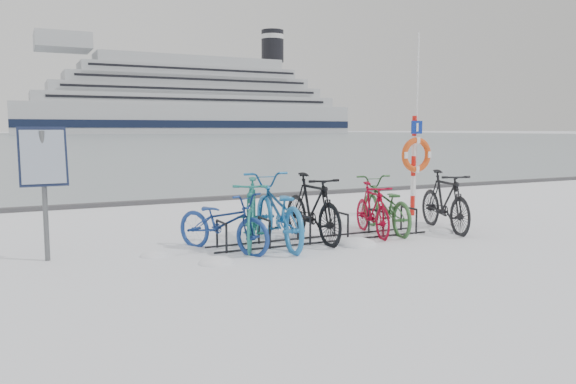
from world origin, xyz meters
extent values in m
plane|color=white|center=(0.00, 0.00, 0.00)|extent=(900.00, 900.00, 0.00)
cube|color=#97A3AB|center=(0.00, 155.00, 0.01)|extent=(400.00, 298.00, 0.02)
cube|color=#3F3F42|center=(0.00, 5.90, 0.05)|extent=(400.00, 0.25, 0.10)
cylinder|color=black|center=(-1.80, -0.22, 0.22)|extent=(0.04, 0.04, 0.44)
cylinder|color=black|center=(-1.80, 0.22, 0.22)|extent=(0.04, 0.04, 0.44)
cylinder|color=black|center=(-1.80, 0.00, 0.44)|extent=(0.04, 0.44, 0.04)
cylinder|color=black|center=(-1.08, -0.22, 0.22)|extent=(0.04, 0.04, 0.44)
cylinder|color=black|center=(-1.08, 0.22, 0.22)|extent=(0.04, 0.04, 0.44)
cylinder|color=black|center=(-1.08, 0.00, 0.44)|extent=(0.04, 0.44, 0.04)
cylinder|color=black|center=(-0.36, -0.22, 0.22)|extent=(0.04, 0.04, 0.44)
cylinder|color=black|center=(-0.36, 0.22, 0.22)|extent=(0.04, 0.04, 0.44)
cylinder|color=black|center=(-0.36, 0.00, 0.44)|extent=(0.04, 0.44, 0.04)
cylinder|color=black|center=(0.36, -0.22, 0.22)|extent=(0.04, 0.04, 0.44)
cylinder|color=black|center=(0.36, 0.22, 0.22)|extent=(0.04, 0.04, 0.44)
cylinder|color=black|center=(0.36, 0.00, 0.44)|extent=(0.04, 0.44, 0.04)
cylinder|color=black|center=(1.08, -0.22, 0.22)|extent=(0.04, 0.04, 0.44)
cylinder|color=black|center=(1.08, 0.22, 0.22)|extent=(0.04, 0.04, 0.44)
cylinder|color=black|center=(1.08, 0.00, 0.44)|extent=(0.04, 0.44, 0.04)
cylinder|color=black|center=(1.80, -0.22, 0.22)|extent=(0.04, 0.04, 0.44)
cylinder|color=black|center=(1.80, 0.22, 0.22)|extent=(0.04, 0.04, 0.44)
cylinder|color=black|center=(1.80, 0.00, 0.44)|extent=(0.04, 0.44, 0.04)
cylinder|color=black|center=(0.00, -0.22, 0.02)|extent=(4.00, 0.03, 0.03)
cylinder|color=black|center=(0.00, 0.22, 0.02)|extent=(4.00, 0.03, 0.03)
cylinder|color=#595B5E|center=(-4.27, 0.43, 0.92)|extent=(0.07, 0.07, 1.85)
cube|color=black|center=(-4.27, 0.40, 1.49)|extent=(0.64, 0.24, 0.84)
cube|color=#8C99AD|center=(-4.27, 0.36, 1.49)|extent=(0.58, 0.17, 0.74)
cylinder|color=red|center=(3.13, 1.56, 0.22)|extent=(0.10, 0.10, 0.43)
cylinder|color=silver|center=(3.13, 1.56, 0.65)|extent=(0.10, 0.10, 0.43)
cylinder|color=red|center=(3.13, 1.56, 1.08)|extent=(0.10, 0.10, 0.43)
cylinder|color=silver|center=(3.13, 1.56, 1.51)|extent=(0.10, 0.10, 0.43)
cylinder|color=red|center=(3.13, 1.56, 1.94)|extent=(0.10, 0.10, 0.43)
torus|color=#D94814|center=(3.13, 1.47, 1.32)|extent=(0.75, 0.13, 0.75)
cube|color=navy|center=(3.13, 1.48, 1.91)|extent=(0.27, 0.03, 0.27)
cylinder|color=silver|center=(3.22, 1.61, 1.96)|extent=(0.04, 0.04, 3.92)
cube|color=silver|center=(59.96, 213.41, 5.67)|extent=(132.30, 24.57, 11.34)
cube|color=black|center=(59.96, 201.08, 3.78)|extent=(132.30, 0.30, 2.83)
cube|color=black|center=(59.96, 225.74, 3.78)|extent=(132.30, 0.30, 2.83)
cube|color=silver|center=(59.96, 213.41, 13.23)|extent=(118.12, 22.68, 3.78)
cube|color=silver|center=(59.96, 213.41, 20.79)|extent=(95.44, 19.84, 3.78)
cube|color=silver|center=(59.96, 213.41, 28.35)|extent=(72.76, 17.01, 3.78)
cube|color=silver|center=(12.71, 213.41, 33.07)|extent=(18.90, 18.90, 5.67)
cylinder|color=black|center=(95.87, 213.41, 36.85)|extent=(9.45, 9.45, 13.23)
cube|color=black|center=(59.96, 201.88, 17.01)|extent=(103.95, 0.20, 11.34)
imported|color=navy|center=(-1.79, -0.03, 0.48)|extent=(1.44, 1.90, 0.95)
imported|color=#20746B|center=(-1.25, 0.10, 0.56)|extent=(1.28, 1.92, 1.13)
imported|color=#2070B5|center=(-0.83, 0.04, 0.59)|extent=(1.02, 2.32, 1.18)
imported|color=black|center=(-0.14, 0.12, 0.58)|extent=(0.56, 1.95, 1.17)
imported|color=maroon|center=(1.06, 0.09, 0.48)|extent=(0.81, 1.67, 0.96)
imported|color=#30622F|center=(1.47, 0.28, 0.52)|extent=(1.02, 2.06, 1.03)
imported|color=black|center=(2.53, -0.12, 0.57)|extent=(1.00, 1.98, 1.15)
ellipsoid|color=white|center=(-0.65, 0.58, 0.00)|extent=(0.47, 0.47, 0.16)
ellipsoid|color=white|center=(0.31, -0.56, 0.00)|extent=(0.65, 0.65, 0.23)
ellipsoid|color=white|center=(0.53, 0.58, 0.00)|extent=(0.31, 0.31, 0.11)
ellipsoid|color=white|center=(-2.84, 0.06, 0.00)|extent=(0.42, 0.42, 0.15)
ellipsoid|color=white|center=(-2.16, -0.78, 0.00)|extent=(0.51, 0.51, 0.18)
ellipsoid|color=white|center=(2.37, -0.25, 0.00)|extent=(0.49, 0.49, 0.17)
ellipsoid|color=white|center=(3.16, 0.14, 0.00)|extent=(0.38, 0.38, 0.13)
camera|label=1|loc=(-4.62, -8.14, 1.87)|focal=35.00mm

